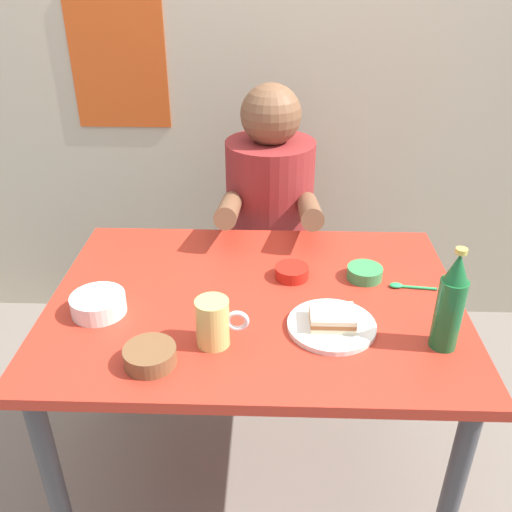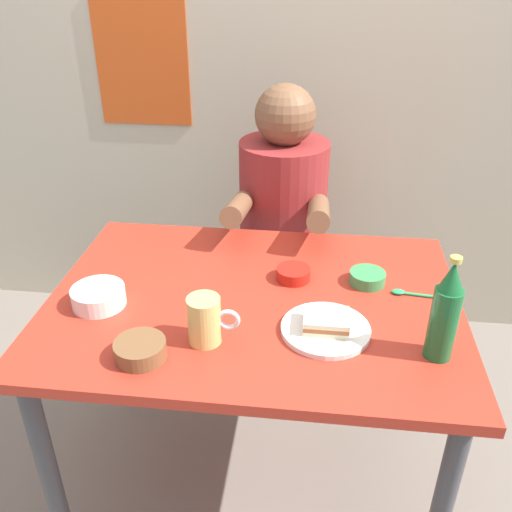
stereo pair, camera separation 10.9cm
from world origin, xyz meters
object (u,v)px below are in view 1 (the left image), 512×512
plate_orange (332,326)px  beer_mug (214,322)px  stool (269,291)px  condiment_bowl_brown (150,355)px  person_seated (270,197)px  dining_table (255,325)px  sandwich (332,318)px  beer_bottle (450,304)px

plate_orange → beer_mug: (-0.28, -0.07, 0.05)m
stool → condiment_bowl_brown: condiment_bowl_brown is taller
person_seated → beer_mug: size_ratio=5.71×
dining_table → person_seated: person_seated is taller
stool → person_seated: (-0.00, -0.01, 0.42)m
person_seated → plate_orange: person_seated is taller
stool → sandwich: size_ratio=4.09×
beer_bottle → sandwich: bearing=167.1°
sandwich → condiment_bowl_brown: sandwich is taller
condiment_bowl_brown → sandwich: bearing=19.0°
plate_orange → sandwich: 0.02m
dining_table → beer_mug: (-0.09, -0.20, 0.15)m
sandwich → person_seated: bearing=102.1°
person_seated → condiment_bowl_brown: person_seated is taller
beer_mug → stool: bearing=81.6°
stool → beer_bottle: (0.42, -0.82, 0.51)m
stool → person_seated: 0.42m
stool → plate_orange: bearing=-78.0°
beer_bottle → condiment_bowl_brown: size_ratio=2.18×
stool → condiment_bowl_brown: (-0.26, -0.90, 0.41)m
plate_orange → condiment_bowl_brown: condiment_bowl_brown is taller
dining_table → beer_mug: bearing=-114.7°
person_seated → sandwich: 0.77m
stool → beer_bottle: beer_bottle is taller
plate_orange → beer_mug: beer_mug is taller
plate_orange → person_seated: bearing=102.1°
plate_orange → beer_bottle: (0.26, -0.06, 0.11)m
dining_table → condiment_bowl_brown: condiment_bowl_brown is taller
beer_mug → beer_bottle: size_ratio=0.48×
sandwich → condiment_bowl_brown: 0.45m
dining_table → sandwich: sandwich is taller
beer_bottle → stool: bearing=117.0°
stool → sandwich: 0.88m
person_seated → plate_orange: (0.16, -0.75, -0.02)m
person_seated → plate_orange: size_ratio=3.27×
beer_bottle → beer_mug: bearing=-179.0°
dining_table → sandwich: 0.26m
stool → condiment_bowl_brown: size_ratio=3.75×
dining_table → stool: dining_table is taller
dining_table → condiment_bowl_brown: 0.38m
sandwich → beer_mug: size_ratio=0.87×
sandwich → beer_bottle: (0.26, -0.06, 0.09)m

